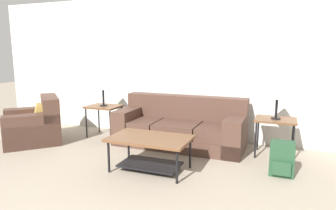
{
  "coord_description": "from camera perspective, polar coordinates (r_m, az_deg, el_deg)",
  "views": [
    {
      "loc": [
        1.48,
        -0.56,
        1.58
      ],
      "look_at": [
        -0.1,
        3.5,
        0.8
      ],
      "focal_mm": 32.0,
      "sensor_mm": 36.0,
      "label": 1
    }
  ],
  "objects": [
    {
      "name": "side_table_right",
      "position": [
        4.8,
        19.79,
        -3.16
      ],
      "size": [
        0.6,
        0.48,
        0.58
      ],
      "color": "brown",
      "rests_on": "ground_plane"
    },
    {
      "name": "couch",
      "position": [
        5.11,
        2.37,
        -4.4
      ],
      "size": [
        2.17,
        0.89,
        0.82
      ],
      "color": "#4C3328",
      "rests_on": "ground_plane"
    },
    {
      "name": "wall_back",
      "position": [
        5.45,
        5.54,
        7.15
      ],
      "size": [
        8.79,
        0.06,
        2.6
      ],
      "color": "silver",
      "rests_on": "ground_plane"
    },
    {
      "name": "side_table_left",
      "position": [
        5.72,
        -12.13,
        -0.71
      ],
      "size": [
        0.6,
        0.48,
        0.58
      ],
      "color": "brown",
      "rests_on": "ground_plane"
    },
    {
      "name": "backpack",
      "position": [
        4.16,
        20.88,
        -9.61
      ],
      "size": [
        0.3,
        0.27,
        0.45
      ],
      "color": "#23472D",
      "rests_on": "ground_plane"
    },
    {
      "name": "table_lamp_right",
      "position": [
        4.72,
        20.13,
        2.43
      ],
      "size": [
        0.3,
        0.3,
        0.54
      ],
      "color": "black",
      "rests_on": "side_table_right"
    },
    {
      "name": "table_lamp_left",
      "position": [
        5.66,
        -12.31,
        3.99
      ],
      "size": [
        0.3,
        0.3,
        0.54
      ],
      "color": "black",
      "rests_on": "side_table_left"
    },
    {
      "name": "coffee_table",
      "position": [
        4.04,
        -3.43,
        -7.77
      ],
      "size": [
        1.07,
        0.66,
        0.46
      ],
      "color": "brown",
      "rests_on": "ground_plane"
    },
    {
      "name": "armchair",
      "position": [
        5.79,
        -24.03,
        -3.63
      ],
      "size": [
        1.28,
        1.28,
        0.8
      ],
      "color": "#4C3328",
      "rests_on": "ground_plane"
    }
  ]
}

